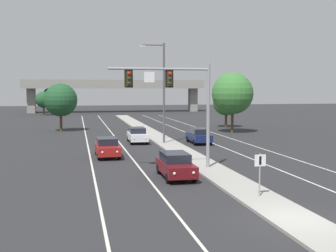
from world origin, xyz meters
The scene contains 19 objects.
ground_plane centered at (0.00, 0.00, 0.00)m, with size 260.00×260.00×0.00m, color #28282B.
median_island centered at (0.00, 18.00, 0.07)m, with size 2.40×110.00×0.15m, color #9E9B93.
lane_stripe_oncoming_center centered at (-4.70, 25.00, 0.00)m, with size 0.14×100.00×0.01m, color silver.
lane_stripe_receding_center centered at (4.70, 25.00, 0.00)m, with size 0.14×100.00×0.01m, color silver.
edge_stripe_left centered at (-8.00, 25.00, 0.00)m, with size 0.14×100.00×0.01m, color silver.
edge_stripe_right centered at (8.00, 25.00, 0.00)m, with size 0.14×100.00×0.01m, color silver.
overhead_signal_mast centered at (-2.31, 12.40, 5.32)m, with size 7.01×0.44×7.20m.
median_sign_post centered at (0.06, 3.95, 1.59)m, with size 0.60×0.10×2.20m.
street_lamp_median centered at (-0.62, 26.50, 5.79)m, with size 2.58×0.28×10.00m.
car_oncoming_darkred centered at (-2.95, 10.03, 0.82)m, with size 1.83×4.47×1.58m.
car_oncoming_red centered at (-6.60, 19.38, 0.82)m, with size 1.89×4.50×1.58m.
car_oncoming_white centered at (-2.88, 28.22, 0.82)m, with size 1.90×4.50×1.58m.
car_receding_navy centered at (3.23, 26.30, 0.82)m, with size 1.91×4.50×1.58m.
overpass_bridge centered at (0.00, 87.46, 5.78)m, with size 42.40×6.40×7.65m.
tree_far_left_b centered at (-15.81, 78.44, 3.28)m, with size 3.48×3.48×5.03m.
tree_far_left_c centered at (-11.08, 42.49, 4.12)m, with size 4.36×4.36×6.31m.
tree_far_right_b centered at (10.39, 35.89, 4.99)m, with size 5.28×5.28×7.65m.
tree_far_left_a centered at (-14.68, 86.71, 3.86)m, with size 4.08×4.08×5.91m.
tree_far_right_a centered at (12.26, 43.51, 3.64)m, with size 3.86×3.86×5.58m.
Camera 1 is at (-9.01, -16.40, 5.64)m, focal length 46.40 mm.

